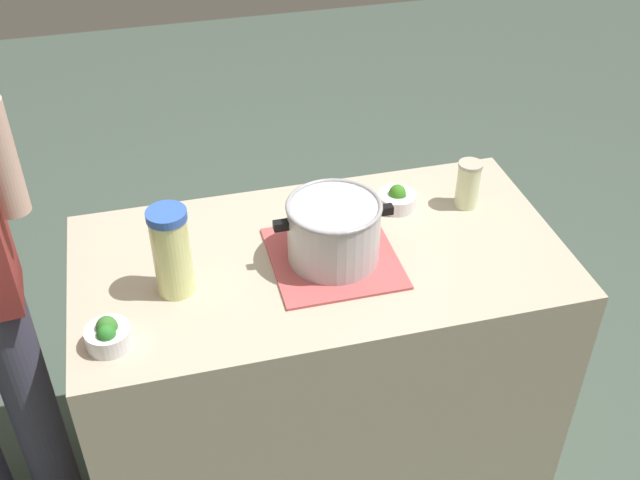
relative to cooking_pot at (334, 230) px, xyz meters
name	(u,v)px	position (x,y,z in m)	size (l,w,h in m)	color
ground_plane	(320,452)	(0.03, -0.03, -0.97)	(8.00, 8.00, 0.00)	#425247
counter_slab	(320,364)	(0.03, -0.03, -0.53)	(1.35, 0.71, 0.87)	#B6A891
dish_cloth	(333,258)	(0.00, 0.00, -0.09)	(0.34, 0.35, 0.01)	#BE5051
cooking_pot	(334,230)	(0.00, 0.00, 0.00)	(0.32, 0.25, 0.17)	#B7B7BC
lemonade_pitcher	(172,251)	(0.43, 0.02, 0.03)	(0.10, 0.10, 0.25)	#DCE58E
mason_jar	(468,184)	(-0.45, -0.15, -0.02)	(0.07, 0.07, 0.15)	beige
broccoli_bowl_front	(397,199)	(-0.25, -0.19, -0.07)	(0.12, 0.12, 0.07)	silver
broccoli_bowl_center	(108,335)	(0.60, 0.19, -0.06)	(0.11, 0.11, 0.08)	silver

